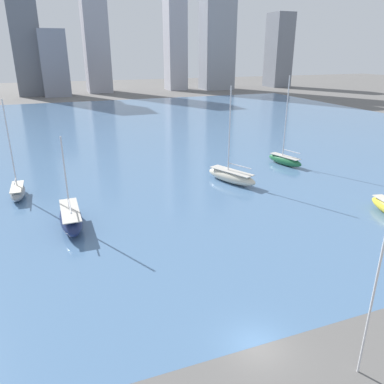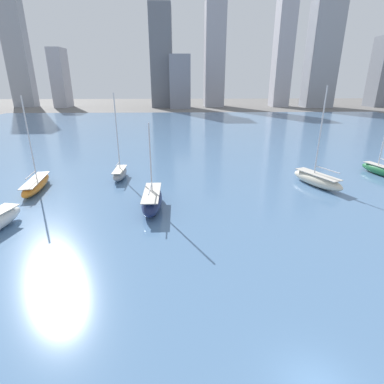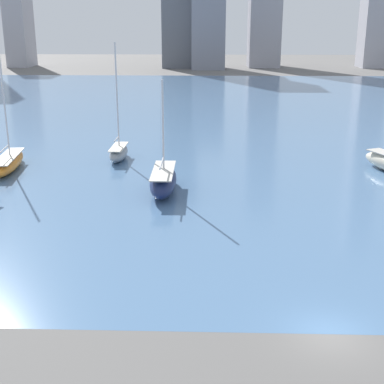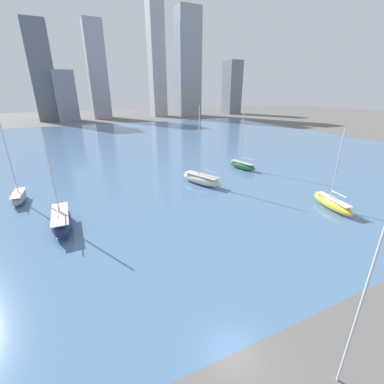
% 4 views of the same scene
% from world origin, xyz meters
% --- Properties ---
extents(ground_plane, '(500.00, 500.00, 0.00)m').
position_xyz_m(ground_plane, '(0.00, 0.00, 0.00)').
color(ground_plane, '#605E5B').
extents(harbor_water, '(180.00, 140.00, 0.00)m').
position_xyz_m(harbor_water, '(0.00, 70.00, 0.00)').
color(harbor_water, '#4C7099').
rests_on(harbor_water, ground_plane).
extents(sailboat_gray, '(1.93, 6.35, 13.31)m').
position_xyz_m(sailboat_gray, '(-16.87, 36.16, 0.96)').
color(sailboat_gray, gray).
rests_on(sailboat_gray, harbor_water).
extents(sailboat_navy, '(2.51, 8.89, 10.47)m').
position_xyz_m(sailboat_navy, '(-10.61, 23.88, 1.15)').
color(sailboat_navy, '#19234C').
rests_on(sailboat_navy, harbor_water).
extents(sailboat_orange, '(3.35, 10.21, 13.15)m').
position_xyz_m(sailboat_orange, '(-28.08, 31.30, 0.88)').
color(sailboat_orange, orange).
rests_on(sailboat_orange, harbor_water).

